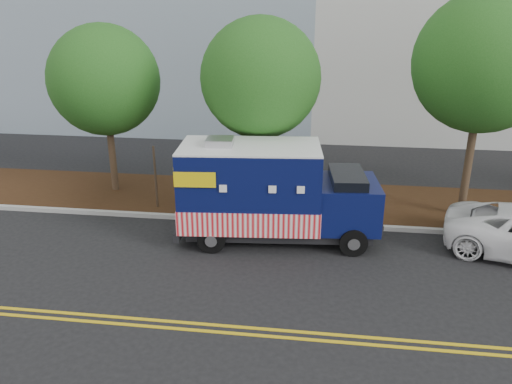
# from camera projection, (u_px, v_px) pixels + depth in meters

# --- Properties ---
(ground) EXTENTS (120.00, 120.00, 0.00)m
(ground) POSITION_uv_depth(u_px,v_px,m) (235.00, 240.00, 15.68)
(ground) COLOR black
(ground) RESTS_ON ground
(curb) EXTENTS (120.00, 0.18, 0.15)m
(curb) POSITION_uv_depth(u_px,v_px,m) (242.00, 220.00, 16.96)
(curb) COLOR #9E9E99
(curb) RESTS_ON ground
(mulch_strip) EXTENTS (120.00, 4.00, 0.15)m
(mulch_strip) POSITION_uv_depth(u_px,v_px,m) (251.00, 198.00, 18.90)
(mulch_strip) COLOR black
(mulch_strip) RESTS_ON ground
(centerline_near) EXTENTS (120.00, 0.10, 0.01)m
(centerline_near) POSITION_uv_depth(u_px,v_px,m) (202.00, 324.00, 11.55)
(centerline_near) COLOR gold
(centerline_near) RESTS_ON ground
(centerline_far) EXTENTS (120.00, 0.10, 0.01)m
(centerline_far) POSITION_uv_depth(u_px,v_px,m) (199.00, 331.00, 11.32)
(centerline_far) COLOR gold
(centerline_far) RESTS_ON ground
(tree_a) EXTENTS (4.03, 4.03, 6.39)m
(tree_a) POSITION_uv_depth(u_px,v_px,m) (104.00, 80.00, 18.15)
(tree_a) COLOR #38281C
(tree_a) RESTS_ON ground
(tree_b) EXTENTS (3.98, 3.98, 6.67)m
(tree_b) POSITION_uv_depth(u_px,v_px,m) (261.00, 78.00, 16.43)
(tree_b) COLOR #38281C
(tree_b) RESTS_ON ground
(tree_c) EXTENTS (4.39, 4.39, 7.46)m
(tree_c) POSITION_uv_depth(u_px,v_px,m) (484.00, 63.00, 15.49)
(tree_c) COLOR #38281C
(tree_c) RESTS_ON ground
(sign_post) EXTENTS (0.06, 0.06, 2.40)m
(sign_post) POSITION_uv_depth(u_px,v_px,m) (156.00, 179.00, 17.55)
(sign_post) COLOR #473828
(sign_post) RESTS_ON ground
(food_truck) EXTENTS (6.33, 2.81, 3.24)m
(food_truck) POSITION_uv_depth(u_px,v_px,m) (268.00, 195.00, 15.31)
(food_truck) COLOR black
(food_truck) RESTS_ON ground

